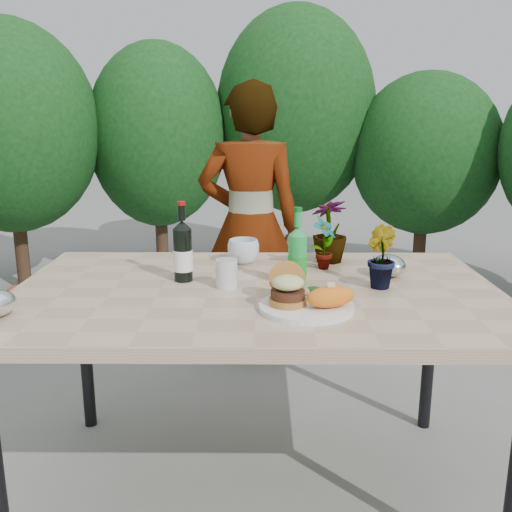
{
  "coord_description": "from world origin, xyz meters",
  "views": [
    {
      "loc": [
        0.01,
        -1.79,
        1.31
      ],
      "look_at": [
        0.0,
        -0.08,
        0.88
      ],
      "focal_mm": 40.0,
      "sensor_mm": 36.0,
      "label": 1
    }
  ],
  "objects_px": {
    "dinner_plate": "(306,307)",
    "person": "(250,226)",
    "wine_bottle": "(183,252)",
    "patio_table": "(256,305)"
  },
  "relations": [
    {
      "from": "patio_table",
      "to": "person",
      "type": "relative_size",
      "value": 1.09
    },
    {
      "from": "dinner_plate",
      "to": "person",
      "type": "bearing_deg",
      "value": 98.11
    },
    {
      "from": "wine_bottle",
      "to": "patio_table",
      "type": "bearing_deg",
      "value": -4.4
    },
    {
      "from": "dinner_plate",
      "to": "wine_bottle",
      "type": "relative_size",
      "value": 1.02
    },
    {
      "from": "patio_table",
      "to": "person",
      "type": "xyz_separation_m",
      "value": [
        -0.04,
        1.13,
        0.04
      ]
    },
    {
      "from": "patio_table",
      "to": "dinner_plate",
      "type": "height_order",
      "value": "dinner_plate"
    },
    {
      "from": "dinner_plate",
      "to": "person",
      "type": "relative_size",
      "value": 0.19
    },
    {
      "from": "dinner_plate",
      "to": "patio_table",
      "type": "bearing_deg",
      "value": 125.7
    },
    {
      "from": "dinner_plate",
      "to": "person",
      "type": "distance_m",
      "value": 1.35
    },
    {
      "from": "dinner_plate",
      "to": "wine_bottle",
      "type": "bearing_deg",
      "value": 143.47
    }
  ]
}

